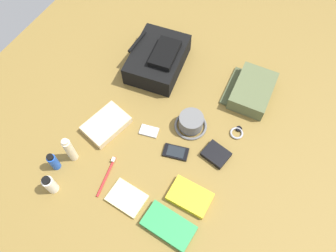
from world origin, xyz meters
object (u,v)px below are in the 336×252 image
at_px(folded_towel, 106,124).
at_px(deodorant_spray, 54,162).
at_px(toiletry_pouch, 252,91).
at_px(cell_phone, 176,152).
at_px(bucket_hat, 191,123).
at_px(lotion_bottle, 70,150).
at_px(wristwatch, 237,133).
at_px(backpack, 158,59).
at_px(media_player, 149,131).
at_px(toothbrush, 107,174).
at_px(wallet, 216,154).
at_px(travel_guidebook, 190,197).
at_px(notepad, 127,198).
at_px(paperback_novel, 169,226).
at_px(toothpaste_tube, 50,184).

bearing_deg(folded_towel, deodorant_spray, 164.14).
relative_size(toiletry_pouch, cell_phone, 2.14).
bearing_deg(bucket_hat, toiletry_pouch, -30.08).
relative_size(lotion_bottle, wristwatch, 2.25).
distance_m(deodorant_spray, cell_phone, 0.53).
height_order(backpack, media_player, backpack).
bearing_deg(toothbrush, folded_towel, 35.08).
relative_size(backpack, toiletry_pouch, 1.39).
relative_size(cell_phone, wristwatch, 1.74).
distance_m(lotion_bottle, wallet, 0.63).
bearing_deg(wallet, travel_guidebook, -172.30).
distance_m(cell_phone, wallet, 0.18).
bearing_deg(toiletry_pouch, deodorant_spray, 142.30).
distance_m(notepad, folded_towel, 0.36).
relative_size(toiletry_pouch, notepad, 1.76).
bearing_deg(lotion_bottle, bucket_hat, -43.94).
distance_m(bucket_hat, notepad, 0.44).
xyz_separation_m(wristwatch, wallet, (-0.15, 0.04, 0.01)).
height_order(deodorant_spray, toothbrush, deodorant_spray).
relative_size(backpack, folded_towel, 1.83).
bearing_deg(toiletry_pouch, lotion_bottle, 141.45).
relative_size(bucket_hat, wallet, 1.38).
xyz_separation_m(paperback_novel, media_player, (0.33, 0.29, -0.01)).
bearing_deg(wristwatch, toothpaste_tube, 137.65).
bearing_deg(folded_towel, notepad, -132.20).
distance_m(toiletry_pouch, wristwatch, 0.23).
bearing_deg(media_player, toothbrush, 169.71).
xyz_separation_m(deodorant_spray, cell_phone, (0.31, -0.42, -0.04)).
height_order(bucket_hat, wristwatch, bucket_hat).
relative_size(travel_guidebook, cell_phone, 1.40).
distance_m(toiletry_pouch, notepad, 0.78).
bearing_deg(backpack, travel_guidebook, -139.19).
height_order(toiletry_pouch, bucket_hat, bucket_hat).
height_order(travel_guidebook, wristwatch, travel_guidebook).
bearing_deg(bucket_hat, cell_phone, -178.18).
distance_m(toiletry_pouch, wallet, 0.38).
xyz_separation_m(toiletry_pouch, paperback_novel, (-0.75, 0.04, -0.02)).
bearing_deg(cell_phone, travel_guidebook, -135.29).
distance_m(paperback_novel, wallet, 0.37).
height_order(cell_phone, folded_towel, folded_towel).
height_order(deodorant_spray, folded_towel, deodorant_spray).
xyz_separation_m(bucket_hat, toothpaste_tube, (-0.55, 0.37, 0.02)).
height_order(toothbrush, folded_towel, folded_towel).
bearing_deg(wallet, paperback_novel, -174.00).
bearing_deg(cell_phone, toothpaste_tube, 137.09).
height_order(paperback_novel, notepad, paperback_novel).
bearing_deg(toiletry_pouch, media_player, 142.09).
distance_m(lotion_bottle, cell_phone, 0.46).
xyz_separation_m(toothbrush, notepad, (-0.05, -0.13, 0.00)).
bearing_deg(toothpaste_tube, backpack, -4.07).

